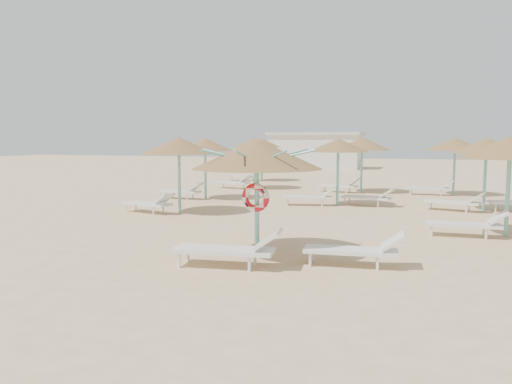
% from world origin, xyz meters
% --- Properties ---
extents(ground, '(120.00, 120.00, 0.00)m').
position_xyz_m(ground, '(0.00, 0.00, 0.00)').
color(ground, '#D9B484').
rests_on(ground, ground).
extents(main_palapa, '(2.90, 2.90, 2.60)m').
position_xyz_m(main_palapa, '(0.07, 0.33, 2.26)').
color(main_palapa, '#70C3B9').
rests_on(main_palapa, ground).
extents(lounger_main_a, '(2.27, 0.94, 0.80)m').
position_xyz_m(lounger_main_a, '(-0.08, -0.87, 0.38)').
color(lounger_main_a, white).
rests_on(lounger_main_a, ground).
extents(lounger_main_b, '(2.09, 0.82, 0.74)m').
position_xyz_m(lounger_main_b, '(2.34, 0.04, 0.35)').
color(lounger_main_b, white).
rests_on(lounger_main_b, ground).
extents(palapa_field, '(21.11, 18.11, 2.73)m').
position_xyz_m(palapa_field, '(2.11, 10.46, 2.31)').
color(palapa_field, '#70C3B9').
rests_on(palapa_field, ground).
extents(service_hut, '(8.40, 4.40, 3.25)m').
position_xyz_m(service_hut, '(-6.00, 35.00, 1.64)').
color(service_hut, silver).
rests_on(service_hut, ground).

